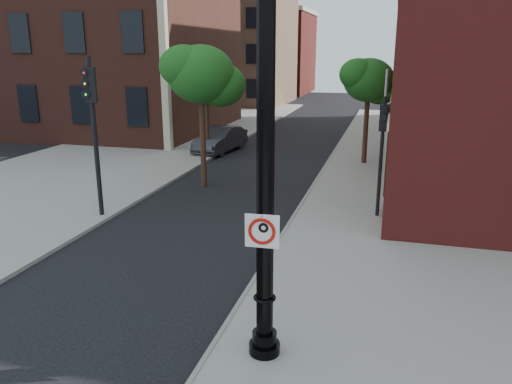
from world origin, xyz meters
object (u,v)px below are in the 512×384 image
(no_parking_sign, at_px, (262,231))
(parked_car, at_px, (220,139))
(traffic_signal_left, at_px, (92,112))
(traffic_signal_right, at_px, (382,138))
(lamppost, at_px, (265,195))

(no_parking_sign, distance_m, parked_car, 20.11)
(parked_car, bearing_deg, traffic_signal_left, -82.90)
(parked_car, height_order, traffic_signal_right, traffic_signal_right)
(no_parking_sign, relative_size, traffic_signal_left, 0.11)
(traffic_signal_left, bearing_deg, no_parking_sign, -62.30)
(no_parking_sign, bearing_deg, traffic_signal_left, 135.97)
(lamppost, height_order, traffic_signal_right, lamppost)
(no_parking_sign, height_order, traffic_signal_right, traffic_signal_right)
(lamppost, relative_size, parked_car, 1.61)
(lamppost, distance_m, traffic_signal_right, 8.99)
(no_parking_sign, height_order, parked_car, no_parking_sign)
(parked_car, distance_m, traffic_signal_right, 13.38)
(no_parking_sign, relative_size, traffic_signal_right, 0.15)
(lamppost, xyz_separation_m, parked_car, (-7.31, 18.46, -2.49))
(no_parking_sign, height_order, traffic_signal_left, traffic_signal_left)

